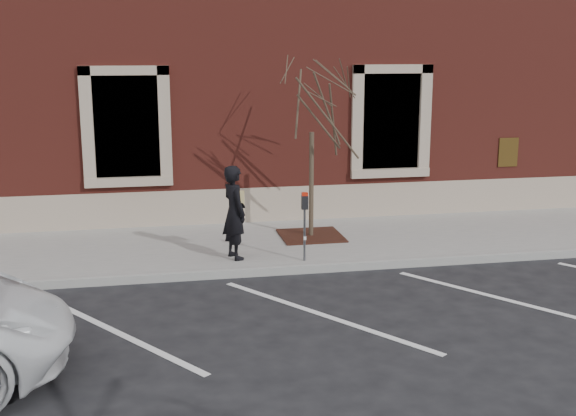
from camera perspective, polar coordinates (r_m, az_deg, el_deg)
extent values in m
plane|color=#28282B|center=(13.39, 0.49, -5.15)|extent=(120.00, 120.00, 0.00)
cube|color=#A4A09A|center=(15.02, -0.84, -2.88)|extent=(40.00, 3.50, 0.15)
cube|color=#9E9E99|center=(13.32, 0.54, -4.90)|extent=(40.00, 0.12, 0.15)
cube|color=maroon|center=(20.41, -3.94, 12.31)|extent=(40.00, 8.50, 8.00)
cube|color=tan|center=(16.61, -1.94, 0.30)|extent=(40.00, 0.06, 0.80)
cube|color=black|center=(16.24, -12.62, 6.34)|extent=(1.40, 0.30, 2.20)
cube|color=tan|center=(16.24, -12.44, 2.07)|extent=(1.90, 0.20, 0.20)
cube|color=black|center=(17.16, 7.96, 6.84)|extent=(1.40, 0.30, 2.20)
cube|color=tan|center=(17.16, 8.03, 2.79)|extent=(1.90, 0.20, 0.20)
imported|color=black|center=(13.60, -4.26, -0.34)|extent=(0.61, 0.75, 1.79)
cylinder|color=#595B60|center=(13.50, 1.31, -2.16)|extent=(0.04, 0.04, 0.99)
cube|color=black|center=(13.35, 1.33, 0.44)|extent=(0.12, 0.09, 0.26)
cube|color=red|center=(13.32, 1.33, 1.10)|extent=(0.11, 0.09, 0.06)
cube|color=white|center=(13.47, 1.35, -2.41)|extent=(0.05, 0.00, 0.07)
cube|color=#3D1D13|center=(15.35, 1.83, -2.19)|extent=(1.30, 1.30, 0.03)
cylinder|color=#4E402F|center=(15.11, 1.86, 1.82)|extent=(0.10, 0.10, 2.22)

